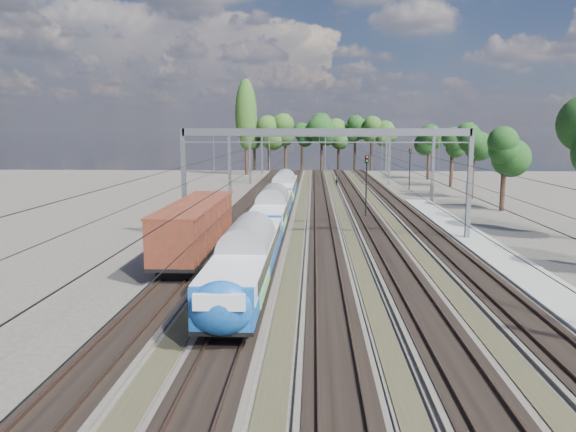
{
  "coord_description": "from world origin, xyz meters",
  "views": [
    {
      "loc": [
        -0.93,
        -15.19,
        8.81
      ],
      "look_at": [
        -2.73,
        24.25,
        2.8
      ],
      "focal_mm": 35.0,
      "sensor_mm": 36.0,
      "label": 1
    }
  ],
  "objects_px": {
    "signal_far": "(410,163)",
    "worker": "(337,180)",
    "freight_boxcar": "(196,226)",
    "emu_train": "(273,206)",
    "signal_near": "(366,179)"
  },
  "relations": [
    {
      "from": "freight_boxcar",
      "to": "signal_far",
      "type": "bearing_deg",
      "value": 64.67
    },
    {
      "from": "freight_boxcar",
      "to": "emu_train",
      "type": "bearing_deg",
      "value": 67.38
    },
    {
      "from": "signal_far",
      "to": "worker",
      "type": "bearing_deg",
      "value": 169.43
    },
    {
      "from": "signal_far",
      "to": "signal_near",
      "type": "bearing_deg",
      "value": -87.8
    },
    {
      "from": "freight_boxcar",
      "to": "signal_far",
      "type": "height_order",
      "value": "signal_far"
    },
    {
      "from": "emu_train",
      "to": "signal_near",
      "type": "bearing_deg",
      "value": 42.84
    },
    {
      "from": "worker",
      "to": "signal_far",
      "type": "height_order",
      "value": "signal_far"
    },
    {
      "from": "emu_train",
      "to": "worker",
      "type": "bearing_deg",
      "value": 80.27
    },
    {
      "from": "freight_boxcar",
      "to": "signal_far",
      "type": "distance_m",
      "value": 52.74
    },
    {
      "from": "freight_boxcar",
      "to": "worker",
      "type": "bearing_deg",
      "value": 77.56
    },
    {
      "from": "worker",
      "to": "signal_near",
      "type": "height_order",
      "value": "signal_near"
    },
    {
      "from": "worker",
      "to": "signal_far",
      "type": "relative_size",
      "value": 0.29
    },
    {
      "from": "signal_near",
      "to": "freight_boxcar",
      "type": "bearing_deg",
      "value": -115.88
    },
    {
      "from": "worker",
      "to": "freight_boxcar",
      "type": "bearing_deg",
      "value": -172.55
    },
    {
      "from": "freight_boxcar",
      "to": "signal_near",
      "type": "xyz_separation_m",
      "value": [
        13.41,
        19.06,
        1.71
      ]
    }
  ]
}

